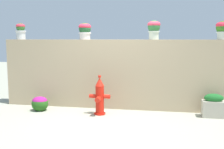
{
  "coord_description": "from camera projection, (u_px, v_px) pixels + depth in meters",
  "views": [
    {
      "loc": [
        1.02,
        -5.23,
        1.61
      ],
      "look_at": [
        -0.08,
        0.81,
        0.8
      ],
      "focal_mm": 44.09,
      "sensor_mm": 36.0,
      "label": 1
    }
  ],
  "objects": [
    {
      "name": "stone_wall",
      "position": [
        117.0,
        74.0,
        6.37
      ],
      "size": [
        5.32,
        0.37,
        1.58
      ],
      "primitive_type": "cube",
      "color": "tan",
      "rests_on": "ground"
    },
    {
      "name": "ground_plane",
      "position": [
        109.0,
        120.0,
        5.49
      ],
      "size": [
        24.0,
        24.0,
        0.0
      ],
      "primitive_type": "plane",
      "color": "#9FA08B"
    },
    {
      "name": "potted_plant_2",
      "position": [
        154.0,
        28.0,
        6.1
      ],
      "size": [
        0.29,
        0.29,
        0.42
      ],
      "color": "beige",
      "rests_on": "stone_wall"
    },
    {
      "name": "potted_plant_3",
      "position": [
        223.0,
        28.0,
        5.84
      ],
      "size": [
        0.3,
        0.3,
        0.4
      ],
      "color": "silver",
      "rests_on": "stone_wall"
    },
    {
      "name": "potted_plant_0",
      "position": [
        21.0,
        30.0,
        6.62
      ],
      "size": [
        0.25,
        0.25,
        0.39
      ],
      "color": "silver",
      "rests_on": "stone_wall"
    },
    {
      "name": "potted_plant_1",
      "position": [
        85.0,
        30.0,
        6.36
      ],
      "size": [
        0.29,
        0.29,
        0.38
      ],
      "color": "silver",
      "rests_on": "stone_wall"
    },
    {
      "name": "flower_bush_left",
      "position": [
        40.0,
        103.0,
        6.16
      ],
      "size": [
        0.37,
        0.33,
        0.33
      ],
      "color": "#245919",
      "rests_on": "ground"
    },
    {
      "name": "planter_box",
      "position": [
        213.0,
        106.0,
        5.64
      ],
      "size": [
        0.45,
        0.26,
        0.49
      ],
      "color": "#ACA490",
      "rests_on": "ground"
    },
    {
      "name": "fire_hydrant",
      "position": [
        100.0,
        97.0,
        5.82
      ],
      "size": [
        0.45,
        0.36,
        0.84
      ],
      "color": "red",
      "rests_on": "ground"
    }
  ]
}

